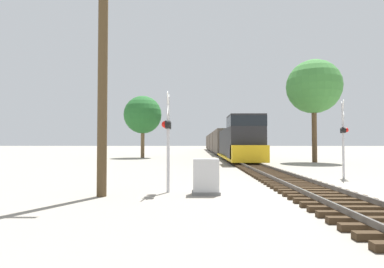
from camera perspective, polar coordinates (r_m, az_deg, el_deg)
The scene contains 9 objects.
ground_plane at distance 12.02m, azimuth 22.59°, elevation -10.69°, with size 400.00×400.00×0.00m, color gray.
rail_track_bed at distance 12.00m, azimuth 22.58°, elevation -10.06°, with size 2.60×160.00×0.31m.
freight_train at distance 59.77m, azimuth 5.10°, elevation -1.62°, with size 3.08×70.97×4.40m.
crossing_signal_near at distance 11.62m, azimuth -4.71°, elevation 0.74°, with size 0.34×1.00×3.86m.
crossing_signal_far at distance 18.27m, azimuth 26.92°, elevation 0.23°, with size 0.58×1.00×4.24m.
relay_cabinet at distance 11.21m, azimuth 2.68°, elevation -8.15°, with size 1.04×0.67×1.32m.
utility_pole at distance 11.48m, azimuth -16.64°, elevation 11.67°, with size 1.80×0.34×8.91m.
tree_far_right at distance 32.64m, azimuth 22.18°, elevation 8.30°, with size 5.36×5.36×10.25m.
tree_mid_background at distance 39.73m, azimuth -9.36°, elevation 3.60°, with size 4.92×4.92×8.09m.
Camera 1 is at (-4.36, -11.04, 1.89)m, focal length 28.00 mm.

